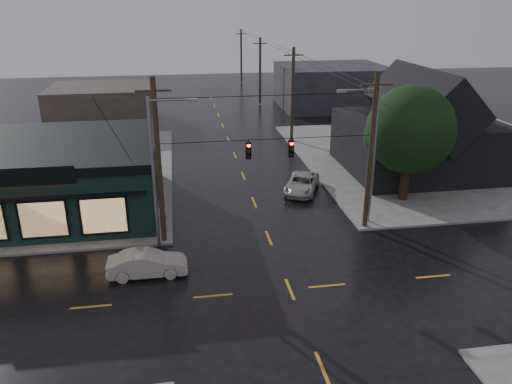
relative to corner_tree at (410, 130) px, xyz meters
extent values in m
plane|color=black|center=(-11.00, -10.55, -5.41)|extent=(160.00, 160.00, 0.00)
cube|color=#62605C|center=(-31.00, 9.45, -5.33)|extent=(28.00, 28.00, 0.15)
cube|color=#62605C|center=(9.00, 9.45, -5.33)|extent=(28.00, 28.00, 0.15)
cube|color=black|center=(-26.00, 2.45, -3.16)|extent=(16.00, 12.00, 4.20)
cube|color=black|center=(-26.00, 2.45, -0.76)|extent=(16.30, 12.30, 0.60)
cube|color=#FF1E14|center=(-26.00, -3.66, -0.81)|extent=(7.00, 0.16, 0.90)
cube|color=black|center=(4.00, 6.45, -3.01)|extent=(12.00, 11.00, 4.50)
cylinder|color=black|center=(0.00, 0.00, -3.33)|extent=(0.70, 0.70, 3.87)
sphere|color=black|center=(0.00, 0.00, 0.03)|extent=(6.30, 6.30, 6.30)
cylinder|color=black|center=(-11.00, -4.05, 0.89)|extent=(13.00, 0.04, 0.04)
cube|color=#382C28|center=(-25.00, 29.45, -3.21)|extent=(12.00, 10.00, 4.40)
cube|color=#222227|center=(5.00, 34.45, -2.61)|extent=(14.00, 12.00, 5.60)
imported|color=#BAB0A3|center=(-18.34, -7.94, -4.71)|extent=(4.28, 1.52, 1.41)
imported|color=#B3B3A6|center=(-6.99, 3.02, -4.75)|extent=(3.92, 5.26, 1.33)
camera|label=1|loc=(-16.28, -32.32, 8.72)|focal=35.00mm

